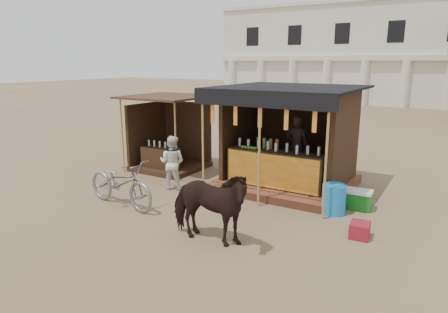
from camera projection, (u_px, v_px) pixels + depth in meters
ground at (187, 218)px, 8.92m from camera, size 120.00×120.00×0.00m
main_stall at (288, 151)px, 10.97m from camera, size 3.60×3.61×2.78m
secondary_stall at (167, 142)px, 13.01m from camera, size 2.40×2.40×2.38m
cow at (208, 206)px, 7.56m from camera, size 1.82×0.92×1.50m
motorbike at (120, 183)px, 9.58m from camera, size 2.29×1.02×1.16m
bystander at (172, 162)px, 10.87m from camera, size 0.84×0.72×1.48m
blue_barrel at (334, 199)px, 9.15m from camera, size 0.67×0.67×0.69m
red_crate at (360, 230)px, 7.93m from camera, size 0.40×0.46×0.30m
cooler at (358, 199)px, 9.47m from camera, size 0.66×0.47×0.46m
background_building at (375, 55)px, 33.96m from camera, size 26.00×7.45×8.18m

